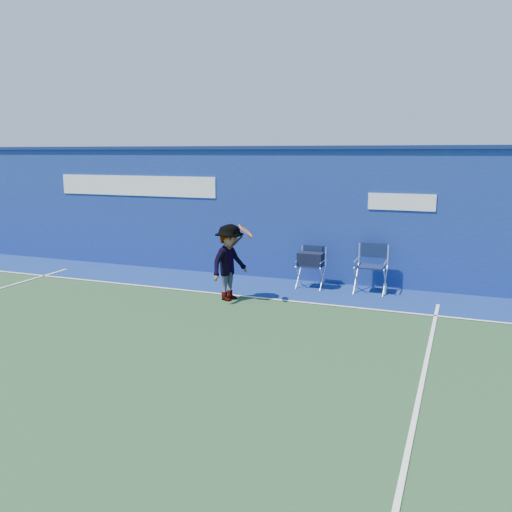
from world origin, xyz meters
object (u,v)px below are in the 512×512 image
at_px(directors_chair_right, 371,277).
at_px(tennis_player, 230,262).
at_px(directors_chair_left, 311,270).
at_px(water_bottle, 385,289).

height_order(directors_chair_right, tennis_player, tennis_player).
bearing_deg(directors_chair_right, directors_chair_left, -176.64).
relative_size(directors_chair_left, directors_chair_right, 0.89).
bearing_deg(directors_chair_left, tennis_player, -129.04).
distance_m(directors_chair_right, tennis_player, 3.06).
height_order(directors_chair_left, water_bottle, directors_chair_left).
distance_m(water_bottle, tennis_player, 3.32).
bearing_deg(directors_chair_left, water_bottle, -0.17).
distance_m(directors_chair_left, tennis_player, 2.03).
bearing_deg(tennis_player, directors_chair_left, 50.96).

